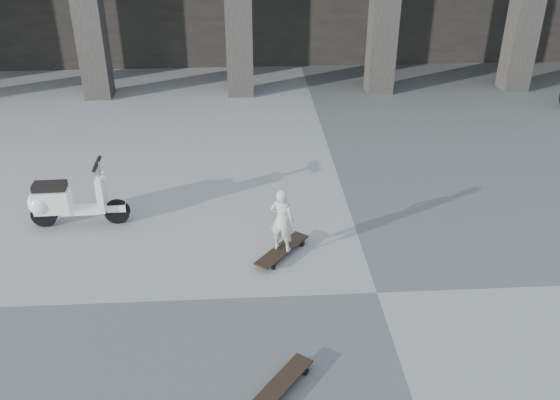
{
  "coord_description": "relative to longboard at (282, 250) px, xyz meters",
  "views": [
    {
      "loc": [
        -1.68,
        -6.27,
        4.84
      ],
      "look_at": [
        -1.21,
        1.48,
        0.65
      ],
      "focal_mm": 38.0,
      "sensor_mm": 36.0,
      "label": 1
    }
  ],
  "objects": [
    {
      "name": "skateboard_spare",
      "position": [
        -0.16,
        -2.58,
        -0.0
      ],
      "size": [
        0.72,
        0.83,
        0.11
      ],
      "rotation": [
        0.0,
        0.0,
        0.91
      ],
      "color": "black",
      "rests_on": "ground"
    },
    {
      "name": "child",
      "position": [
        0.0,
        0.0,
        0.51
      ],
      "size": [
        0.42,
        0.36,
        0.98
      ],
      "primitive_type": "imported",
      "rotation": [
        0.0,
        0.0,
        2.72
      ],
      "color": "beige",
      "rests_on": "longboard"
    },
    {
      "name": "longboard",
      "position": [
        0.0,
        0.0,
        0.0
      ],
      "size": [
        0.86,
        0.99,
        0.11
      ],
      "rotation": [
        0.0,
        0.0,
        0.9
      ],
      "color": "black",
      "rests_on": "ground"
    },
    {
      "name": "ground",
      "position": [
        1.21,
        -0.98,
        -0.08
      ],
      "size": [
        90.0,
        90.0,
        0.0
      ],
      "primitive_type": "plane",
      "color": "#535350",
      "rests_on": "ground"
    },
    {
      "name": "scooter",
      "position": [
        -3.4,
        1.08,
        0.34
      ],
      "size": [
        1.54,
        0.5,
        1.07
      ],
      "rotation": [
        0.0,
        0.0,
        0.03
      ],
      "color": "black",
      "rests_on": "ground"
    }
  ]
}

